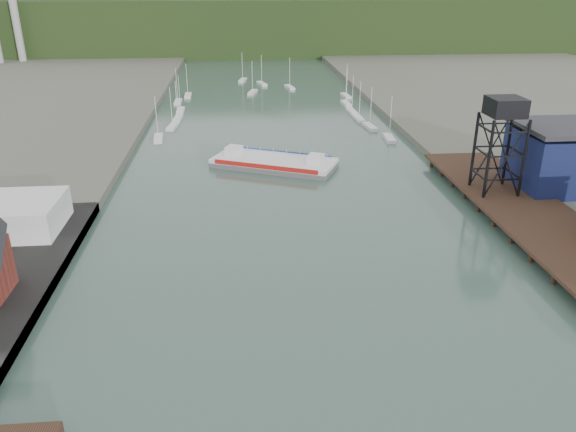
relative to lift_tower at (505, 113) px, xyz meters
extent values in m
cube|color=black|center=(2.00, -13.00, -13.75)|extent=(14.00, 70.00, 0.50)
cylinder|color=black|center=(-4.00, -13.00, -14.85)|extent=(0.60, 0.60, 2.20)
cylinder|color=black|center=(-3.00, -3.00, -7.00)|extent=(0.50, 0.50, 13.00)
cylinder|color=black|center=(3.00, -3.00, -7.00)|extent=(0.50, 0.50, 13.00)
cylinder|color=black|center=(-3.00, 3.00, -7.00)|extent=(0.50, 0.50, 13.00)
cylinder|color=black|center=(3.00, 3.00, -7.00)|extent=(0.50, 0.50, 13.00)
cube|color=black|center=(0.00, 0.00, 1.00)|extent=(5.50, 5.50, 3.00)
cube|color=#0B1233|center=(15.00, 2.00, -9.05)|extent=(20.00, 14.00, 10.00)
cube|color=silver|center=(-62.54, 45.89, -15.30)|extent=(2.67, 7.65, 0.90)
cube|color=silver|center=(-60.28, 57.30, -15.30)|extent=(2.81, 7.67, 0.90)
cube|color=silver|center=(-59.71, 66.17, -15.30)|extent=(2.35, 7.59, 0.90)
cube|color=silver|center=(-59.81, 76.09, -15.30)|extent=(2.01, 7.50, 0.90)
cube|color=silver|center=(-61.64, 88.33, -15.30)|extent=(2.00, 7.50, 0.90)
cube|color=silver|center=(-59.32, 98.17, -15.30)|extent=(2.16, 7.54, 0.90)
cube|color=silver|center=(-7.44, 41.03, -15.30)|extent=(2.53, 7.62, 0.90)
cube|color=silver|center=(-9.54, 52.51, -15.30)|extent=(2.76, 7.67, 0.90)
cube|color=silver|center=(-10.54, 61.29, -15.30)|extent=(2.22, 7.56, 0.90)
cube|color=silver|center=(-10.73, 70.28, -15.30)|extent=(2.18, 7.54, 0.90)
cube|color=silver|center=(-10.33, 81.38, -15.30)|extent=(2.46, 7.61, 0.90)
cube|color=silver|center=(-8.22, 92.99, -15.30)|extent=(2.48, 7.61, 0.90)
cube|color=silver|center=(-38.16, 102.00, -15.30)|extent=(3.78, 7.76, 0.90)
cube|color=silver|center=(-24.96, 110.00, -15.30)|extent=(3.31, 7.74, 0.90)
cube|color=silver|center=(-34.34, 118.00, -15.30)|extent=(3.76, 7.76, 0.90)
cube|color=silver|center=(-41.11, 126.00, -15.30)|extent=(3.40, 7.74, 0.90)
cube|color=black|center=(-35.00, 242.00, -3.65)|extent=(500.00, 120.00, 28.00)
sphere|color=black|center=(-115.00, 242.00, -7.65)|extent=(80.00, 80.00, 80.00)
sphere|color=black|center=(55.00, 252.00, -9.65)|extent=(70.00, 70.00, 70.00)
cube|color=#555558|center=(-36.34, 22.72, -15.15)|extent=(26.66, 19.34, 0.99)
cube|color=silver|center=(-36.34, 22.72, -14.26)|extent=(26.66, 19.34, 0.79)
cube|color=#AF1914|center=(-38.42, 18.17, -14.06)|extent=(19.89, 9.22, 0.89)
cube|color=navy|center=(-34.25, 27.27, -14.06)|extent=(19.89, 9.22, 0.89)
cube|color=silver|center=(-44.45, 26.44, -13.07)|extent=(3.94, 3.94, 1.98)
cube|color=silver|center=(-28.23, 19.00, -13.07)|extent=(3.94, 3.94, 1.98)
camera|label=1|loc=(-43.40, -87.06, 20.53)|focal=35.00mm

